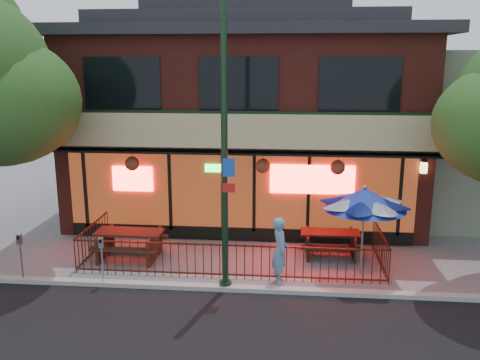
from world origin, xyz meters
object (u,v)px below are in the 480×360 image
object	(u,v)px
parking_meter_far	(20,250)
patio_umbrella	(365,199)
picnic_table_left	(130,240)
street_light	(225,168)
parking_meter_near	(102,253)
picnic_table_right	(330,240)
pedestrian	(280,250)

from	to	relation	value
parking_meter_far	patio_umbrella	bearing A→B (deg)	8.45
picnic_table_left	parking_meter_far	size ratio (longest dim) A/B	1.50
street_light	patio_umbrella	world-z (taller)	street_light
parking_meter_near	parking_meter_far	xyz separation A→B (m)	(-2.17, -0.00, 0.02)
patio_umbrella	parking_meter_near	size ratio (longest dim) A/B	1.93
patio_umbrella	parking_meter_near	distance (m)	6.99
picnic_table_right	patio_umbrella	distance (m)	2.23
parking_meter_near	picnic_table_right	bearing A→B (deg)	23.65
picnic_table_right	picnic_table_left	bearing A→B (deg)	-172.80
street_light	parking_meter_near	distance (m)	3.91
pedestrian	parking_meter_near	bearing A→B (deg)	87.86
pedestrian	parking_meter_far	xyz separation A→B (m)	(-6.73, -0.58, 0.00)
picnic_table_left	parking_meter_far	world-z (taller)	parking_meter_far
parking_meter_far	picnic_table_right	bearing A→B (deg)	17.83
patio_umbrella	pedestrian	world-z (taller)	patio_umbrella
picnic_table_left	parking_meter_near	distance (m)	1.92
picnic_table_left	patio_umbrella	size ratio (longest dim) A/B	0.79
patio_umbrella	parking_meter_far	bearing A→B (deg)	-171.55
picnic_table_left	parking_meter_near	size ratio (longest dim) A/B	1.52
picnic_table_left	pedestrian	distance (m)	4.62
parking_meter_near	street_light	bearing A→B (deg)	1.39
picnic_table_left	picnic_table_right	size ratio (longest dim) A/B	1.14
street_light	pedestrian	size ratio (longest dim) A/B	3.93
picnic_table_left	street_light	bearing A→B (deg)	-30.74
street_light	picnic_table_left	bearing A→B (deg)	149.26
picnic_table_right	pedestrian	bearing A→B (deg)	-125.53
pedestrian	parking_meter_far	bearing A→B (deg)	85.53
parking_meter_near	parking_meter_far	size ratio (longest dim) A/B	0.98
street_light	picnic_table_right	size ratio (longest dim) A/B	4.03
picnic_table_right	pedestrian	world-z (taller)	pedestrian
picnic_table_right	patio_umbrella	size ratio (longest dim) A/B	0.69
street_light	pedestrian	world-z (taller)	street_light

